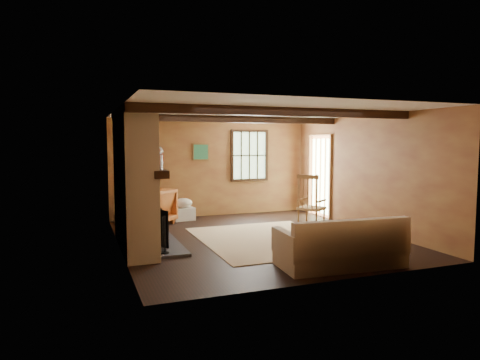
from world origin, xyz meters
name	(u,v)px	position (x,y,z in m)	size (l,w,h in m)	color
ground	(254,238)	(0.00, 0.00, 0.00)	(5.50, 5.50, 0.00)	black
room_envelope	(260,153)	(0.22, 0.26, 1.63)	(5.02, 5.52, 2.44)	#9F7038
fireplace	(135,185)	(-2.23, 0.00, 1.10)	(1.02, 2.30, 2.40)	brown
rug	(268,239)	(0.20, -0.20, 0.00)	(2.50, 3.00, 0.01)	beige
rocking_chair	(311,206)	(1.40, 0.29, 0.50)	(0.96, 0.86, 1.18)	tan
sofa	(342,249)	(0.47, -2.22, 0.27)	(1.91, 0.95, 0.75)	white
firewood_pile	(128,218)	(-2.10, 2.45, 0.11)	(0.63, 0.11, 0.23)	brown
laundry_basket	(183,214)	(-0.85, 2.34, 0.15)	(0.50, 0.38, 0.30)	silver
basket_pillow	(183,203)	(-0.85, 2.34, 0.41)	(0.44, 0.36, 0.22)	white
armchair	(150,207)	(-1.67, 2.03, 0.41)	(0.87, 0.90, 0.82)	#BF6026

